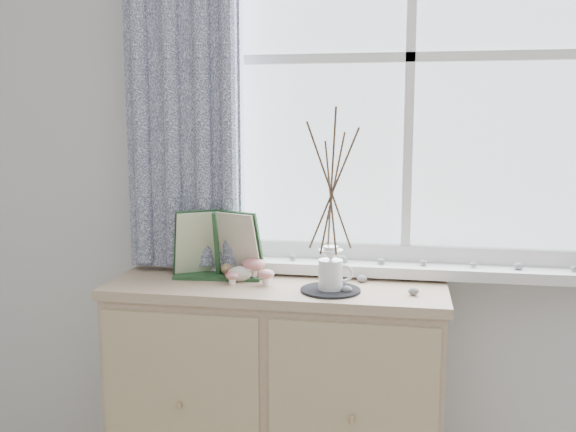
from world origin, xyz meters
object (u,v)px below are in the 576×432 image
(toadstool_cluster, at_px, (254,268))
(twig_pitcher, at_px, (332,186))
(sideboard, at_px, (277,395))
(botanical_book, at_px, (215,245))

(toadstool_cluster, xyz_separation_m, twig_pitcher, (0.29, -0.08, 0.31))
(toadstool_cluster, bearing_deg, sideboard, -4.01)
(twig_pitcher, bearing_deg, botanical_book, 148.61)
(sideboard, height_order, twig_pitcher, twig_pitcher)
(botanical_book, bearing_deg, sideboard, -5.03)
(botanical_book, height_order, toadstool_cluster, botanical_book)
(sideboard, bearing_deg, botanical_book, 179.69)
(sideboard, relative_size, twig_pitcher, 1.92)
(toadstool_cluster, bearing_deg, twig_pitcher, -16.39)
(botanical_book, distance_m, twig_pitcher, 0.49)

